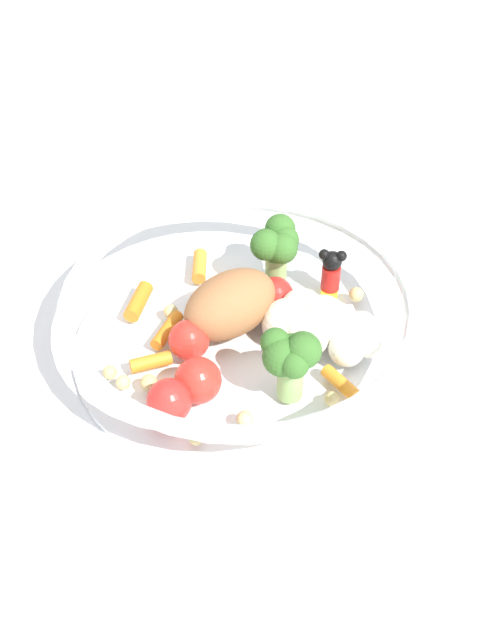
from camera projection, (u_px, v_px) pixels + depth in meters
ground_plane at (246, 351)px, 0.61m from camera, size 2.40×2.40×0.00m
food_container at (248, 319)px, 0.59m from camera, size 0.25×0.25×0.06m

